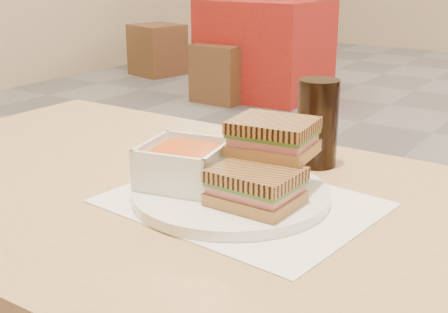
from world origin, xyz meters
The scene contains 10 objects.
main_table centered at (-0.08, -2.00, 0.64)m, with size 1.21×0.71×0.75m.
tray_liner centered at (0.03, -1.99, 0.75)m, with size 0.39×0.32×0.00m.
plate centered at (0.02, -1.99, 0.76)m, with size 0.29×0.29×0.02m.
soup_bowl centered at (-0.06, -2.01, 0.79)m, with size 0.14×0.14×0.06m.
panini_lower centered at (0.07, -2.02, 0.79)m, with size 0.12×0.10×0.05m.
panini_upper centered at (0.06, -1.94, 0.84)m, with size 0.13×0.11×0.05m.
cola_glass centered at (0.05, -1.77, 0.82)m, with size 0.07×0.07×0.15m.
bg_table_0 centered at (-2.00, 1.67, 0.39)m, with size 0.91×0.91×0.78m.
bg_chair_0l centered at (-3.34, 1.88, 0.24)m, with size 0.52×0.52×0.48m.
bg_chair_0r centered at (-2.17, 1.29, 0.23)m, with size 0.41×0.41×0.45m.
Camera 1 is at (0.46, -2.68, 1.09)m, focal length 48.47 mm.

